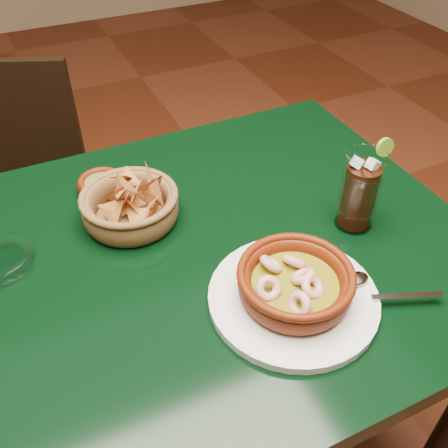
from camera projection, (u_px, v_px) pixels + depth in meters
name	position (u px, v px, depth m)	size (l,w,h in m)	color
dining_table	(152.00, 303.00, 0.93)	(1.20, 0.80, 0.75)	black
dining_chair	(21.00, 200.00, 1.47)	(0.50, 0.50, 0.84)	black
shrimp_plate	(295.00, 287.00, 0.78)	(0.35, 0.27, 0.08)	silver
chip_basket	(131.00, 206.00, 0.94)	(0.22, 0.22, 0.13)	brown
guacamole_ramekin	(102.00, 185.00, 1.01)	(0.11, 0.11, 0.04)	#4C1504
cola_drink	(360.00, 191.00, 0.90)	(0.15, 0.15, 0.18)	white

